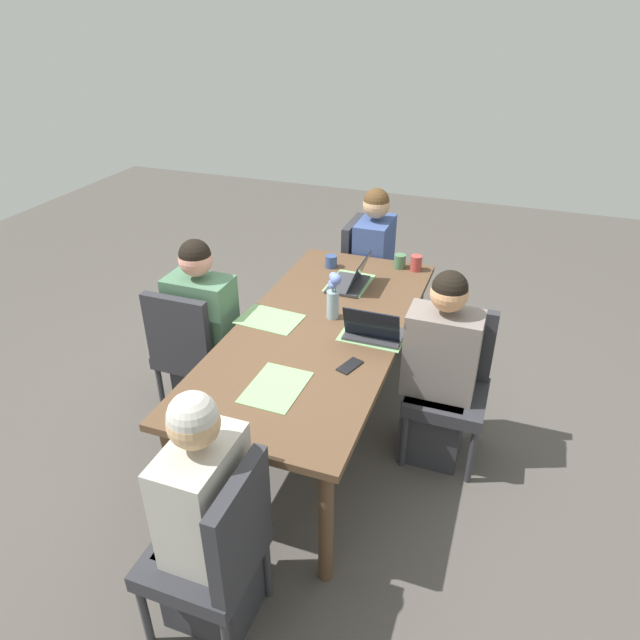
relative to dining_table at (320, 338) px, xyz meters
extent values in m
plane|color=#4C4742|center=(0.00, 0.00, -0.67)|extent=(10.00, 10.00, 0.00)
cube|color=brown|center=(0.00, 0.00, 0.05)|extent=(2.17, 0.94, 0.04)
cylinder|color=brown|center=(-1.00, -0.39, -0.32)|extent=(0.07, 0.07, 0.71)
cylinder|color=brown|center=(1.00, -0.39, -0.32)|extent=(0.07, 0.07, 0.71)
cylinder|color=brown|center=(-1.00, 0.39, -0.32)|extent=(0.07, 0.07, 0.71)
cylinder|color=brown|center=(1.00, 0.39, -0.32)|extent=(0.07, 0.07, 0.71)
cube|color=#2D2D33|center=(0.03, -0.83, -0.26)|extent=(0.44, 0.44, 0.08)
cube|color=#2D2D33|center=(0.22, -0.83, 0.00)|extent=(0.06, 0.42, 0.45)
cylinder|color=#333338|center=(-0.16, -1.02, -0.49)|extent=(0.04, 0.04, 0.37)
cylinder|color=#333338|center=(-0.16, -0.64, -0.49)|extent=(0.04, 0.04, 0.37)
cylinder|color=#333338|center=(0.22, -1.02, -0.49)|extent=(0.04, 0.04, 0.37)
cylinder|color=#333338|center=(0.22, -0.64, -0.49)|extent=(0.04, 0.04, 0.37)
cube|color=#2D2D33|center=(0.03, -0.77, -0.45)|extent=(0.36, 0.34, 0.45)
cube|color=#4C7556|center=(0.03, -0.77, 0.03)|extent=(0.24, 0.40, 0.50)
sphere|color=#DE937F|center=(0.03, -0.77, 0.40)|extent=(0.20, 0.20, 0.20)
sphere|color=black|center=(0.03, -0.77, 0.43)|extent=(0.19, 0.19, 0.19)
cube|color=#2D2D33|center=(-1.36, -0.03, -0.26)|extent=(0.44, 0.44, 0.08)
cube|color=#2D2D33|center=(-1.36, -0.22, 0.00)|extent=(0.42, 0.06, 0.45)
cylinder|color=#333338|center=(-1.55, 0.16, -0.49)|extent=(0.04, 0.04, 0.37)
cylinder|color=#333338|center=(-1.17, 0.16, -0.49)|extent=(0.04, 0.04, 0.37)
cylinder|color=#333338|center=(-1.55, -0.22, -0.49)|extent=(0.04, 0.04, 0.37)
cylinder|color=#333338|center=(-1.17, -0.22, -0.49)|extent=(0.04, 0.04, 0.37)
cube|color=#2D2D33|center=(-1.30, -0.03, -0.45)|extent=(0.34, 0.36, 0.45)
cube|color=#384C84|center=(-1.30, -0.03, 0.03)|extent=(0.40, 0.24, 0.50)
sphere|color=tan|center=(-1.30, -0.03, 0.40)|extent=(0.20, 0.20, 0.20)
sphere|color=#51381E|center=(-1.30, -0.03, 0.43)|extent=(0.19, 0.19, 0.19)
cube|color=#2D2D33|center=(-0.04, 0.76, -0.26)|extent=(0.44, 0.44, 0.08)
cube|color=#2D2D33|center=(-0.23, 0.76, 0.00)|extent=(0.06, 0.42, 0.45)
cylinder|color=#333338|center=(0.15, 0.95, -0.49)|extent=(0.04, 0.04, 0.37)
cylinder|color=#333338|center=(0.15, 0.57, -0.49)|extent=(0.04, 0.04, 0.37)
cylinder|color=#333338|center=(-0.23, 0.95, -0.49)|extent=(0.04, 0.04, 0.37)
cylinder|color=#333338|center=(-0.23, 0.57, -0.49)|extent=(0.04, 0.04, 0.37)
cube|color=#2D2D33|center=(-0.04, 0.70, -0.45)|extent=(0.36, 0.34, 0.45)
cube|color=slate|center=(-0.04, 0.70, 0.03)|extent=(0.24, 0.40, 0.50)
sphere|color=tan|center=(-0.04, 0.70, 0.40)|extent=(0.20, 0.20, 0.20)
sphere|color=black|center=(-0.04, 0.70, 0.43)|extent=(0.19, 0.19, 0.19)
cube|color=#2D2D33|center=(1.37, -0.01, -0.26)|extent=(0.44, 0.44, 0.08)
cube|color=#2D2D33|center=(1.37, 0.18, 0.00)|extent=(0.42, 0.06, 0.45)
cylinder|color=#333338|center=(1.56, -0.20, -0.49)|extent=(0.04, 0.04, 0.37)
cylinder|color=#333338|center=(1.18, -0.20, -0.49)|extent=(0.04, 0.04, 0.37)
cylinder|color=#333338|center=(1.18, 0.18, -0.49)|extent=(0.04, 0.04, 0.37)
cube|color=#2D2D33|center=(1.31, -0.01, -0.45)|extent=(0.34, 0.36, 0.45)
cube|color=#B7B2A8|center=(1.31, -0.01, 0.03)|extent=(0.40, 0.24, 0.50)
sphere|color=tan|center=(1.31, -0.01, 0.40)|extent=(0.20, 0.20, 0.20)
sphere|color=beige|center=(1.31, -0.01, 0.43)|extent=(0.19, 0.19, 0.19)
cylinder|color=#8EA8B7|center=(-0.14, 0.03, 0.16)|extent=(0.07, 0.07, 0.17)
sphere|color=#6B7FD1|center=(-0.13, 0.03, 0.29)|extent=(0.05, 0.05, 0.05)
cylinder|color=#477A3D|center=(-0.13, 0.03, 0.27)|extent=(0.01, 0.01, 0.04)
sphere|color=#6B7FD1|center=(-0.14, 0.05, 0.33)|extent=(0.07, 0.07, 0.07)
cylinder|color=#477A3D|center=(-0.14, 0.05, 0.29)|extent=(0.01, 0.01, 0.08)
sphere|color=#6B7FD1|center=(-0.15, 0.03, 0.33)|extent=(0.05, 0.05, 0.05)
cylinder|color=#477A3D|center=(-0.15, 0.03, 0.29)|extent=(0.01, 0.01, 0.09)
sphere|color=#6B7FD1|center=(-0.14, 0.03, 0.30)|extent=(0.05, 0.05, 0.05)
cylinder|color=#477A3D|center=(-0.14, 0.03, 0.27)|extent=(0.01, 0.01, 0.05)
cube|color=#7FAD70|center=(0.01, -0.31, 0.08)|extent=(0.29, 0.38, 0.00)
cube|color=#7FAD70|center=(-0.61, -0.01, 0.08)|extent=(0.37, 0.27, 0.00)
cube|color=#7FAD70|center=(-0.02, 0.31, 0.08)|extent=(0.27, 0.37, 0.00)
cube|color=#7FAD70|center=(0.62, -0.01, 0.08)|extent=(0.37, 0.27, 0.00)
cube|color=#38383D|center=(-0.57, -0.01, 0.09)|extent=(0.32, 0.22, 0.02)
cube|color=black|center=(-0.57, 0.06, 0.19)|extent=(0.31, 0.08, 0.19)
cube|color=#38383D|center=(-0.02, 0.32, 0.09)|extent=(0.22, 0.32, 0.02)
cube|color=black|center=(0.06, 0.32, 0.19)|extent=(0.07, 0.31, 0.19)
cylinder|color=#33477A|center=(-0.82, -0.21, 0.12)|extent=(0.08, 0.08, 0.09)
cylinder|color=#AD3D38|center=(-0.97, 0.36, 0.13)|extent=(0.08, 0.08, 0.11)
cylinder|color=#47704C|center=(-0.97, 0.24, 0.12)|extent=(0.08, 0.08, 0.10)
cube|color=black|center=(0.32, 0.28, 0.08)|extent=(0.17, 0.12, 0.01)
camera|label=1|loc=(2.68, 0.97, 1.75)|focal=32.16mm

